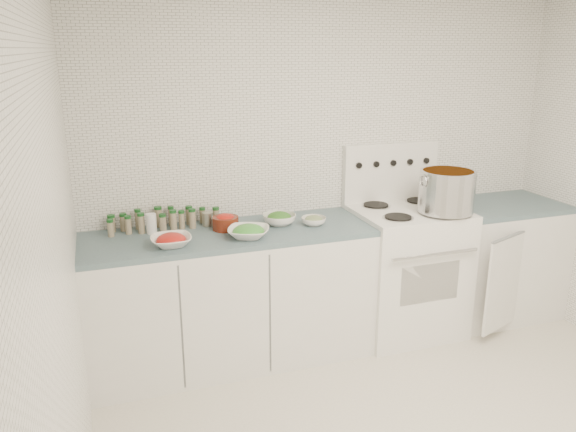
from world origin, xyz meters
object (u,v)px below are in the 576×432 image
at_px(stock_pot, 447,190).
at_px(bowl_snowpea, 249,232).
at_px(bowl_tomato, 171,240).
at_px(stove, 405,266).

relative_size(stock_pot, bowl_snowpea, 1.19).
height_order(stock_pot, bowl_tomato, stock_pot).
distance_m(stove, stock_pot, 0.66).
xyz_separation_m(bowl_tomato, bowl_snowpea, (0.48, -0.00, 0.00)).
height_order(stove, bowl_tomato, stove).
bearing_deg(stove, bowl_tomato, -175.32).
bearing_deg(stock_pot, bowl_tomato, 178.92).
distance_m(stove, bowl_tomato, 1.75).
relative_size(stove, stock_pot, 3.42).
bearing_deg(stock_pot, bowl_snowpea, 178.57).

